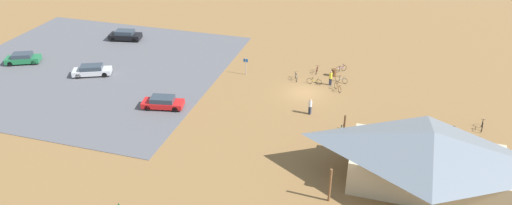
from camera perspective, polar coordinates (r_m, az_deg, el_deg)
The scene contains 21 objects.
ground at distance 54.43m, azimuth 5.87°, elevation 1.16°, with size 160.00×160.00×0.00m, color olive.
parking_lot_asphalt at distance 63.78m, azimuth -19.39°, elevation 3.94°, with size 33.26×31.58×0.05m, color #56565B.
bike_pavilion at distance 40.97m, azimuth 20.17°, elevation -6.04°, with size 15.02×8.99×5.18m.
trash_bin at distance 58.74m, azimuth 9.34°, elevation 3.59°, with size 0.60×0.60×0.90m, color brown.
lot_sign at distance 57.91m, azimuth -1.25°, elevation 4.65°, with size 0.56×0.08×2.20m.
bicycle_teal_lone_west at distance 47.22m, azimuth 10.13°, elevation -3.31°, with size 0.57×1.62×0.85m.
bicycle_silver_mid_cluster at distance 57.28m, azimuth 10.22°, elevation 2.74°, with size 1.59×0.70×0.87m.
bicycle_orange_near_porch at distance 55.33m, azimuth 9.82°, elevation 1.81°, with size 0.99×1.50×0.83m.
bicycle_white_back_row at distance 57.20m, azimuth 4.86°, elevation 3.10°, with size 0.67×1.65×0.91m.
bicycle_yellow_trailside at distance 56.35m, azimuth 7.02°, elevation 2.55°, with size 1.82×0.48×0.85m.
bicycle_blue_yard_right at distance 49.60m, azimuth 25.43°, elevation -4.30°, with size 0.76×1.47×0.82m.
bicycle_red_lone_east at distance 59.34m, azimuth 7.35°, elevation 3.90°, with size 0.48×1.61×0.80m.
bicycle_purple_front_row at distance 60.03m, azimuth 10.18°, elevation 4.03°, with size 1.29×1.23×0.91m.
bicycle_green_by_bin at distance 50.47m, azimuth 21.98°, elevation -2.89°, with size 1.78×0.48×0.86m.
bicycle_black_yard_center at distance 52.31m, azimuth 25.60°, elevation -2.54°, with size 0.48×1.80×0.90m.
car_red_second_row at distance 51.66m, azimuth -11.16°, elevation 0.01°, with size 4.65×2.55×1.33m.
car_green_back_corner at distance 68.20m, azimuth -26.28°, elevation 4.80°, with size 4.56×3.36×1.38m.
car_black_front_row at distance 71.31m, azimuth -15.48°, elevation 7.82°, with size 4.77×2.67×1.47m.
car_silver_far_end at distance 61.31m, azimuth -19.16°, elevation 3.69°, with size 4.87×3.42×1.32m.
visitor_near_lot at distance 56.19m, azimuth 8.98°, elevation 2.97°, with size 0.36×0.36×1.81m.
visitor_at_bikes at distance 49.83m, azimuth 6.54°, elevation -0.46°, with size 0.36×0.36×1.75m.
Camera 1 is at (-8.30, 47.51, 25.22)m, focal length 33.19 mm.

